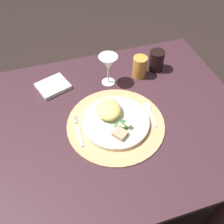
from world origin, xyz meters
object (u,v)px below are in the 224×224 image
(spoon, at_px, (149,110))
(napkin, at_px, (53,86))
(dining_table, at_px, (103,143))
(dark_tumbler, at_px, (156,61))
(dinner_plate, at_px, (116,122))
(amber_tumbler, at_px, (140,67))
(fork, at_px, (79,131))
(wine_glass, at_px, (108,64))

(spoon, bearing_deg, napkin, 144.11)
(dining_table, distance_m, spoon, 0.26)
(napkin, bearing_deg, dark_tumbler, -1.62)
(dinner_plate, relative_size, napkin, 2.01)
(spoon, xyz_separation_m, amber_tumbler, (0.04, 0.22, 0.04))
(spoon, bearing_deg, fork, -175.54)
(dinner_plate, xyz_separation_m, wine_glass, (0.04, 0.24, 0.09))
(fork, xyz_separation_m, napkin, (-0.06, 0.28, 0.00))
(dining_table, distance_m, dinner_plate, 0.18)
(dinner_plate, xyz_separation_m, spoon, (0.15, 0.03, -0.01))
(dinner_plate, xyz_separation_m, fork, (-0.15, 0.00, -0.01))
(spoon, xyz_separation_m, napkin, (-0.36, 0.26, 0.00))
(fork, height_order, napkin, napkin)
(dining_table, relative_size, dark_tumbler, 12.01)
(dining_table, bearing_deg, napkin, 122.12)
(napkin, bearing_deg, dinner_plate, -54.25)
(fork, height_order, amber_tumbler, amber_tumbler)
(napkin, distance_m, dark_tumbler, 0.49)
(dinner_plate, xyz_separation_m, dark_tumbler, (0.29, 0.27, 0.03))
(fork, relative_size, spoon, 1.19)
(fork, relative_size, dark_tumbler, 1.62)
(dinner_plate, bearing_deg, fork, 178.79)
(dining_table, bearing_deg, dark_tumbler, 35.17)
(napkin, height_order, dark_tumbler, dark_tumbler)
(fork, distance_m, dark_tumbler, 0.51)
(spoon, relative_size, wine_glass, 0.92)
(wine_glass, bearing_deg, dinner_plate, -99.99)
(fork, xyz_separation_m, dark_tumbler, (0.44, 0.27, 0.04))
(dark_tumbler, bearing_deg, amber_tumbler, -167.37)
(spoon, bearing_deg, wine_glass, 116.51)
(dining_table, relative_size, dinner_plate, 4.50)
(napkin, bearing_deg, dining_table, -57.88)
(amber_tumbler, bearing_deg, wine_glass, -177.89)
(dining_table, height_order, amber_tumbler, amber_tumbler)
(wine_glass, bearing_deg, dark_tumbler, 6.15)
(dinner_plate, xyz_separation_m, amber_tumbler, (0.19, 0.25, 0.03))
(dinner_plate, relative_size, wine_glass, 1.81)
(napkin, xyz_separation_m, amber_tumbler, (0.40, -0.03, 0.04))
(dining_table, height_order, spoon, spoon)
(dinner_plate, distance_m, napkin, 0.35)
(dining_table, height_order, napkin, napkin)
(spoon, distance_m, napkin, 0.44)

